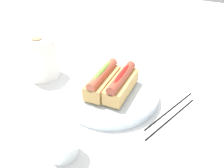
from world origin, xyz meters
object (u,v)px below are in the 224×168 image
Objects in this scene: serving_bowl at (112,94)px; water_glass at (61,141)px; hotdog_front at (121,83)px; hotdog_back at (103,80)px; chopstick_far at (171,118)px; paper_towel_roll at (40,58)px; chopstick_near at (170,110)px.

water_glass is at bearing 176.93° from serving_bowl.
hotdog_back is at bearing 97.11° from hotdog_front.
hotdog_front reaches higher than serving_bowl.
hotdog_front is 0.16m from chopstick_far.
serving_bowl is 0.23m from water_glass.
hotdog_front is (0.00, -0.03, 0.04)m from serving_bowl.
hotdog_front is 1.00× the size of hotdog_back.
hotdog_back reaches higher than water_glass.
hotdog_back reaches higher than chopstick_far.
paper_towel_roll is 0.43m from chopstick_near.
hotdog_front is at bearing 116.83° from chopstick_near.
paper_towel_roll reaches higher than water_glass.
chopstick_near is (0.25, -0.18, -0.04)m from water_glass.
serving_bowl is 1.25× the size of chopstick_near.
hotdog_back is at bearing 116.91° from chopstick_near.
hotdog_front reaches higher than chopstick_far.
chopstick_far is at bearing -95.09° from hotdog_front.
hotdog_front is 0.15m from chopstick_near.
serving_bowl is 3.04× the size of water_glass.
paper_towel_roll is at bearing 87.58° from hotdog_front.
water_glass is (-0.22, -0.02, -0.02)m from hotdog_back.
serving_bowl is at bearing 116.87° from chopstick_near.
chopstick_far is (-0.03, -0.44, -0.06)m from paper_towel_roll.
serving_bowl is at bearing 97.11° from hotdog_front.
hotdog_front is 0.06m from hotdog_back.
hotdog_front is 0.69× the size of chopstick_near.
serving_bowl is at bearing -3.07° from water_glass.
chopstick_far is at bearing -93.22° from serving_bowl.
serving_bowl is at bearing -93.41° from paper_towel_roll.
serving_bowl is 2.04× the size of paper_towel_roll.
serving_bowl is 0.27m from paper_towel_roll.
chopstick_far is at bearing -91.84° from hotdog_back.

